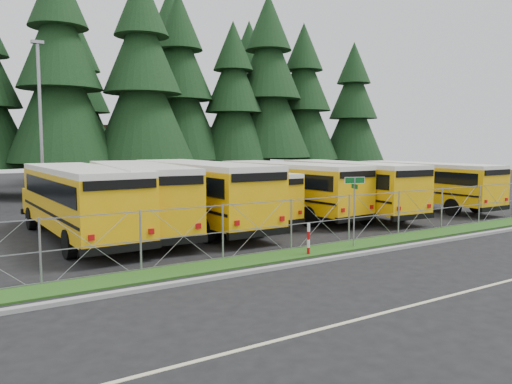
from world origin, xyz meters
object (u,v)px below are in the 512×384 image
Objects in this scene: bus_3 at (197,195)px; bus_4 at (227,196)px; bus_2 at (136,199)px; bus_1 at (79,203)px; bus_east at (422,186)px; street_sign at (354,197)px; striped_bollard at (308,239)px; bus_6 at (344,189)px; light_standard at (41,120)px; bus_5 at (285,190)px.

bus_4 is at bearing 25.24° from bus_3.
bus_2 reaches higher than bus_4.
bus_east is (20.84, -0.93, -0.12)m from bus_1.
bus_2 is at bearing 176.98° from bus_east.
striped_bollard is at bearing -176.69° from street_sign.
light_standard reaches higher than bus_6.
striped_bollard is (6.39, -7.65, -0.97)m from bus_1.
bus_5 reaches higher than bus_east.
bus_4 is at bearing 80.52° from striped_bollard.
bus_1 reaches higher than street_sign.
bus_2 is 1.20× the size of light_standard.
striped_bollard is at bearing -71.41° from light_standard.
bus_6 is at bearing -2.94° from bus_3.
light_standard reaches higher than bus_1.
bus_6 reaches higher than striped_bollard.
bus_2 is 12.09m from bus_6.
bus_east is at bearing -3.36° from bus_3.
light_standard is (-14.35, 10.89, 3.97)m from bus_6.
bus_2 is 1.05× the size of bus_5.
bus_3 is (5.57, -0.01, 0.04)m from bus_1.
bus_6 reaches higher than bus_east.
street_sign is (0.93, -8.58, 0.68)m from bus_4.
bus_5 is at bearing 72.66° from street_sign.
bus_2 reaches higher than street_sign.
bus_4 is 1.02× the size of light_standard.
bus_3 is 7.75m from striped_bollard.
bus_6 is 18.44m from light_standard.
street_sign is at bearing -150.65° from bus_east.
bus_1 is at bearing -167.73° from bus_2.
street_sign is at bearing 3.31° from striped_bollard.
bus_3 is 1.05× the size of bus_6.
bus_1 is 1.16× the size of bus_4.
bus_4 is at bearing 171.26° from bus_6.
bus_4 is 3.50m from bus_5.
bus_east reaches higher than striped_bollard.
light_standard is at bearing 109.26° from bus_2.
bus_2 reaches higher than bus_6.
bus_east is 23.78m from light_standard.
light_standard is at bearing 86.79° from bus_1.
bus_2 is 1.18× the size of bus_4.
bus_5 is at bearing 59.28° from striped_bollard.
bus_6 reaches higher than bus_4.
bus_5 is (8.72, 0.38, -0.08)m from bus_2.
bus_6 is 9.18m from street_sign.
bus_1 is at bearing 179.97° from bus_3.
striped_bollard is at bearing -57.83° from bus_2.
bus_6 is at bearing 176.65° from bus_east.
street_sign is (-2.55, -8.16, 0.51)m from bus_5.
bus_6 is at bearing -17.18° from bus_4.
bus_1 is 1.09× the size of bus_east.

